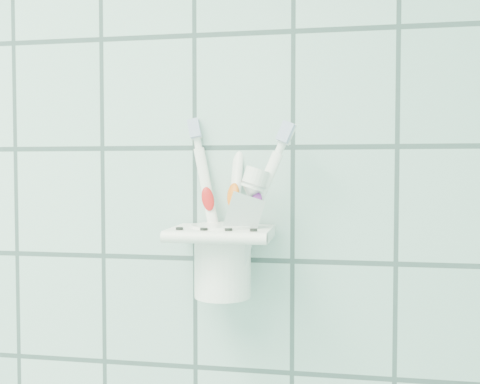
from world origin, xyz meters
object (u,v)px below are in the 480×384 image
(toothbrush_pink, at_px, (225,199))
(holder_bracket, at_px, (222,234))
(cup, at_px, (223,257))
(toothpaste_tube, at_px, (220,218))
(toothbrush_orange, at_px, (219,200))
(toothbrush_blue, at_px, (228,195))

(toothbrush_pink, bearing_deg, holder_bracket, -94.51)
(cup, height_order, toothbrush_pink, toothbrush_pink)
(toothpaste_tube, bearing_deg, toothbrush_pink, 82.49)
(toothbrush_orange, bearing_deg, toothbrush_pink, 98.55)
(toothbrush_blue, distance_m, toothbrush_orange, 0.01)
(toothbrush_pink, xyz_separation_m, toothbrush_orange, (-0.00, -0.03, 0.00))
(holder_bracket, xyz_separation_m, toothpaste_tube, (-0.00, -0.01, 0.02))
(cup, bearing_deg, toothbrush_blue, -46.46)
(holder_bracket, bearing_deg, toothpaste_tube, -92.04)
(toothbrush_pink, height_order, toothpaste_tube, toothbrush_pink)
(toothbrush_blue, bearing_deg, toothbrush_pink, 125.49)
(toothbrush_orange, xyz_separation_m, toothpaste_tube, (0.00, -0.00, -0.02))
(holder_bracket, bearing_deg, toothbrush_blue, -29.67)
(toothbrush_pink, xyz_separation_m, toothpaste_tube, (0.00, -0.03, -0.02))
(holder_bracket, xyz_separation_m, toothbrush_pink, (-0.00, 0.02, 0.04))
(cup, xyz_separation_m, toothpaste_tube, (-0.00, -0.02, 0.05))
(toothbrush_blue, xyz_separation_m, toothbrush_orange, (-0.01, -0.00, -0.01))
(cup, distance_m, toothbrush_blue, 0.07)
(toothbrush_blue, height_order, toothbrush_orange, toothbrush_blue)
(holder_bracket, height_order, toothbrush_blue, toothbrush_blue)
(toothpaste_tube, bearing_deg, cup, 79.75)
(holder_bracket, relative_size, toothpaste_tube, 0.73)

